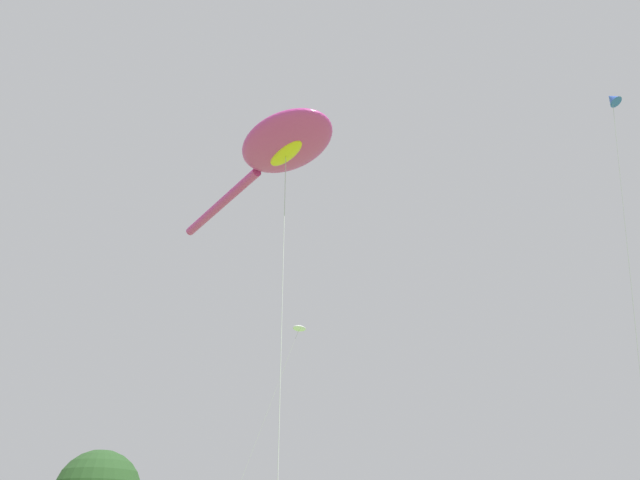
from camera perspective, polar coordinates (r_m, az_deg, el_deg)
big_show_kite at (r=25.92m, az=-3.29°, el=7.86°), size 6.43×11.46×16.39m
small_kite_bird_shape at (r=35.22m, az=-1.92°, el=-7.91°), size 4.72×2.21×12.66m
small_kite_box_yellow at (r=31.43m, az=23.62°, el=10.49°), size 2.36×1.81×19.60m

